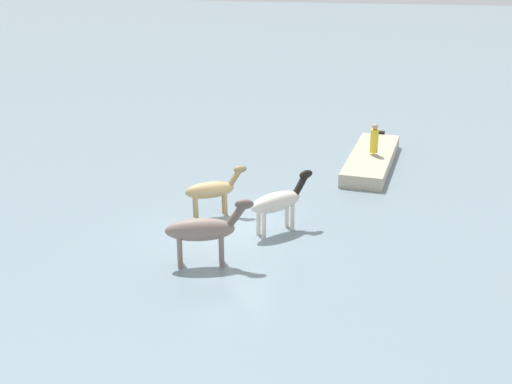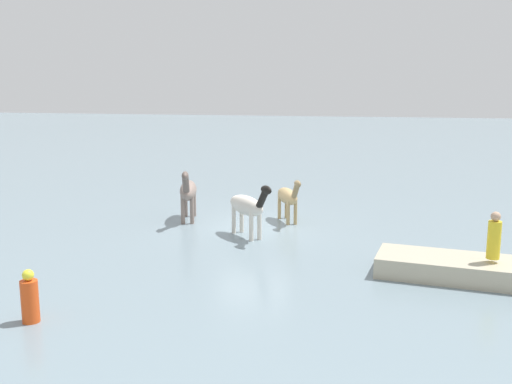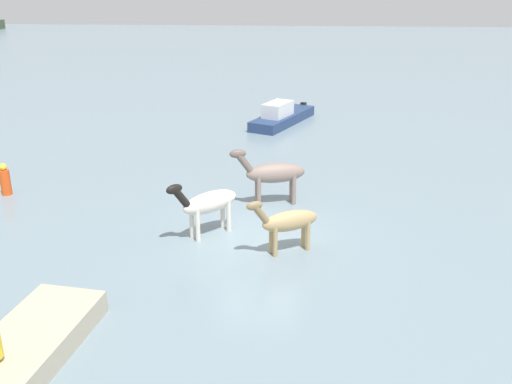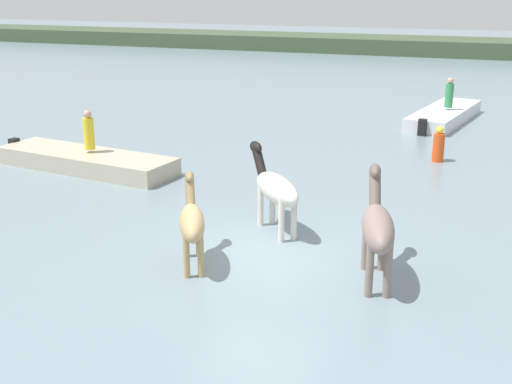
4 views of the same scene
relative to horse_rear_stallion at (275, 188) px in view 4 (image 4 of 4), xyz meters
name	(u,v)px [view 4 (image 4 of 4)]	position (x,y,z in m)	size (l,w,h in m)	color
ground_plane	(260,256)	(0.18, -1.49, -1.03)	(143.75, 143.75, 0.00)	gray
distant_shoreline	(447,54)	(0.18, 41.08, -1.03)	(129.37, 6.00, 2.40)	#3C4E34
horse_rear_stallion	(275,188)	(0.00, 0.00, 0.00)	(1.93, 1.98, 1.86)	silver
horse_dark_mare	(192,222)	(-0.93, -2.35, -0.10)	(1.31, 2.06, 1.68)	tan
horse_dun_straggler	(377,227)	(2.63, -1.79, 0.07)	(1.08, 2.55, 1.98)	gray
boat_motor_center	(444,117)	(2.45, 14.08, -0.84)	(2.60, 6.05, 0.77)	silver
boat_launch_far	(86,163)	(-7.09, 2.90, -0.84)	(6.15, 2.40, 0.78)	#B7AD93
person_spotter_bow	(449,94)	(2.58, 13.94, 0.15)	(0.32, 0.32, 1.19)	#338C4C
person_boatman_standing	(89,131)	(-6.94, 2.96, 0.15)	(0.32, 0.32, 1.19)	yellow
buoy_channel_marker	(439,146)	(2.85, 7.60, -0.52)	(0.36, 0.36, 1.14)	#E54C19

